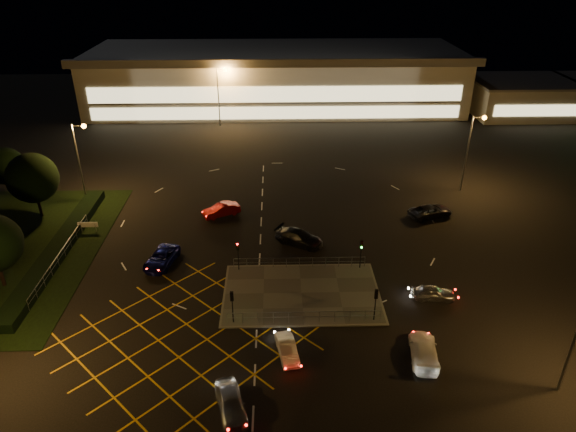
{
  "coord_description": "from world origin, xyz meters",
  "views": [
    {
      "loc": [
        -0.26,
        -40.39,
        28.54
      ],
      "look_at": [
        1.06,
        9.57,
        2.0
      ],
      "focal_mm": 32.0,
      "sensor_mm": 36.0,
      "label": 1
    }
  ],
  "objects_px": {
    "car_near_silver": "(231,403)",
    "car_east_grey": "(430,211)",
    "signal_sw": "(232,301)",
    "car_approach_white": "(424,350)",
    "car_queue_white": "(287,349)",
    "signal_ne": "(361,248)",
    "car_left_blue": "(161,258)",
    "car_circ_red": "(221,210)",
    "signal_nw": "(238,250)",
    "signal_se": "(376,298)",
    "car_far_dkgrey": "(299,237)",
    "car_right_silver": "(433,293)"
  },
  "relations": [
    {
      "from": "signal_nw",
      "to": "car_queue_white",
      "type": "relative_size",
      "value": 0.84
    },
    {
      "from": "car_left_blue",
      "to": "car_circ_red",
      "type": "distance_m",
      "value": 11.55
    },
    {
      "from": "car_left_blue",
      "to": "signal_nw",
      "type": "bearing_deg",
      "value": 3.04
    },
    {
      "from": "car_circ_red",
      "to": "car_east_grey",
      "type": "xyz_separation_m",
      "value": [
        24.67,
        -0.99,
        -0.0
      ]
    },
    {
      "from": "car_near_silver",
      "to": "car_left_blue",
      "type": "height_order",
      "value": "car_near_silver"
    },
    {
      "from": "signal_sw",
      "to": "signal_ne",
      "type": "bearing_deg",
      "value": -146.35
    },
    {
      "from": "signal_ne",
      "to": "car_east_grey",
      "type": "bearing_deg",
      "value": 47.17
    },
    {
      "from": "signal_sw",
      "to": "car_east_grey",
      "type": "height_order",
      "value": "signal_sw"
    },
    {
      "from": "car_left_blue",
      "to": "car_circ_red",
      "type": "relative_size",
      "value": 1.14
    },
    {
      "from": "car_far_dkgrey",
      "to": "car_circ_red",
      "type": "xyz_separation_m",
      "value": [
        -8.93,
        6.72,
        -0.04
      ]
    },
    {
      "from": "signal_se",
      "to": "signal_nw",
      "type": "relative_size",
      "value": 1.0
    },
    {
      "from": "signal_sw",
      "to": "car_left_blue",
      "type": "bearing_deg",
      "value": -50.03
    },
    {
      "from": "signal_nw",
      "to": "car_circ_red",
      "type": "distance_m",
      "value": 12.13
    },
    {
      "from": "signal_se",
      "to": "signal_nw",
      "type": "height_order",
      "value": "same"
    },
    {
      "from": "signal_nw",
      "to": "car_near_silver",
      "type": "xyz_separation_m",
      "value": [
        0.47,
        -17.26,
        -1.62
      ]
    },
    {
      "from": "car_near_silver",
      "to": "car_east_grey",
      "type": "distance_m",
      "value": 35.26
    },
    {
      "from": "signal_nw",
      "to": "car_east_grey",
      "type": "bearing_deg",
      "value": 26.04
    },
    {
      "from": "car_near_silver",
      "to": "car_queue_white",
      "type": "xyz_separation_m",
      "value": [
        4.01,
        5.32,
        -0.13
      ]
    },
    {
      "from": "car_queue_white",
      "to": "car_circ_red",
      "type": "distance_m",
      "value": 24.73
    },
    {
      "from": "car_approach_white",
      "to": "signal_sw",
      "type": "bearing_deg",
      "value": -8.52
    },
    {
      "from": "car_near_silver",
      "to": "car_right_silver",
      "type": "xyz_separation_m",
      "value": [
        17.39,
        12.18,
        -0.09
      ]
    },
    {
      "from": "signal_nw",
      "to": "car_near_silver",
      "type": "distance_m",
      "value": 17.34
    },
    {
      "from": "signal_sw",
      "to": "signal_nw",
      "type": "relative_size",
      "value": 1.0
    },
    {
      "from": "car_queue_white",
      "to": "car_left_blue",
      "type": "bearing_deg",
      "value": 121.89
    },
    {
      "from": "signal_sw",
      "to": "car_queue_white",
      "type": "xyz_separation_m",
      "value": [
        4.48,
        -3.95,
        -1.75
      ]
    },
    {
      "from": "signal_sw",
      "to": "signal_se",
      "type": "relative_size",
      "value": 1.0
    },
    {
      "from": "signal_sw",
      "to": "car_far_dkgrey",
      "type": "bearing_deg",
      "value": -115.5
    },
    {
      "from": "signal_nw",
      "to": "car_far_dkgrey",
      "type": "height_order",
      "value": "signal_nw"
    },
    {
      "from": "car_far_dkgrey",
      "to": "car_east_grey",
      "type": "xyz_separation_m",
      "value": [
        15.75,
        5.73,
        -0.04
      ]
    },
    {
      "from": "car_far_dkgrey",
      "to": "car_east_grey",
      "type": "distance_m",
      "value": 16.76
    },
    {
      "from": "signal_sw",
      "to": "car_east_grey",
      "type": "xyz_separation_m",
      "value": [
        21.93,
        18.7,
        -1.64
      ]
    },
    {
      "from": "car_queue_white",
      "to": "signal_nw",
      "type": "bearing_deg",
      "value": 99.66
    },
    {
      "from": "signal_ne",
      "to": "car_queue_white",
      "type": "height_order",
      "value": "signal_ne"
    },
    {
      "from": "car_far_dkgrey",
      "to": "car_circ_red",
      "type": "bearing_deg",
      "value": 83.24
    },
    {
      "from": "car_left_blue",
      "to": "car_far_dkgrey",
      "type": "bearing_deg",
      "value": 27.32
    },
    {
      "from": "car_queue_white",
      "to": "car_near_silver",
      "type": "bearing_deg",
      "value": -137.96
    },
    {
      "from": "signal_ne",
      "to": "signal_nw",
      "type": "bearing_deg",
      "value": 180.0
    },
    {
      "from": "signal_ne",
      "to": "car_right_silver",
      "type": "relative_size",
      "value": 0.81
    },
    {
      "from": "signal_sw",
      "to": "car_approach_white",
      "type": "distance_m",
      "value": 15.82
    },
    {
      "from": "car_circ_red",
      "to": "car_approach_white",
      "type": "relative_size",
      "value": 0.9
    },
    {
      "from": "car_left_blue",
      "to": "car_far_dkgrey",
      "type": "distance_m",
      "value": 14.46
    },
    {
      "from": "signal_ne",
      "to": "car_approach_white",
      "type": "relative_size",
      "value": 0.63
    },
    {
      "from": "car_right_silver",
      "to": "car_east_grey",
      "type": "xyz_separation_m",
      "value": [
        4.07,
        15.79,
        0.07
      ]
    },
    {
      "from": "signal_sw",
      "to": "car_right_silver",
      "type": "height_order",
      "value": "signal_sw"
    },
    {
      "from": "signal_se",
      "to": "signal_ne",
      "type": "xyz_separation_m",
      "value": [
        0.0,
        7.99,
        0.0
      ]
    },
    {
      "from": "car_circ_red",
      "to": "car_east_grey",
      "type": "bearing_deg",
      "value": 59.98
    },
    {
      "from": "car_near_silver",
      "to": "car_approach_white",
      "type": "bearing_deg",
      "value": 2.34
    },
    {
      "from": "car_near_silver",
      "to": "car_far_dkgrey",
      "type": "height_order",
      "value": "car_far_dkgrey"
    },
    {
      "from": "signal_nw",
      "to": "car_right_silver",
      "type": "distance_m",
      "value": 18.65
    },
    {
      "from": "car_far_dkgrey",
      "to": "car_right_silver",
      "type": "relative_size",
      "value": 1.37
    }
  ]
}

